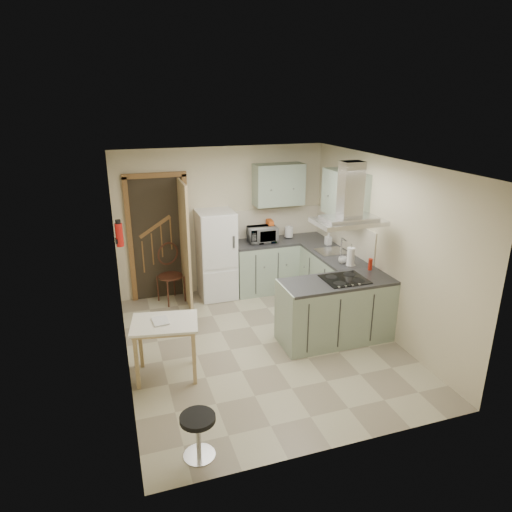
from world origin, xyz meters
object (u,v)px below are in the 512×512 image
object	(u,v)px
peninsula	(336,310)
microwave	(262,234)
drop_leaf_table	(166,349)
stool	(198,436)
bentwood_chair	(170,276)
extractor_hood	(349,222)
fridge	(216,255)

from	to	relation	value
peninsula	microwave	distance (m)	2.09
drop_leaf_table	microwave	size ratio (longest dim) A/B	1.62
drop_leaf_table	stool	bearing A→B (deg)	-76.20
drop_leaf_table	microwave	world-z (taller)	microwave
bentwood_chair	drop_leaf_table	bearing A→B (deg)	-123.40
extractor_hood	drop_leaf_table	xyz separation A→B (m)	(-2.47, -0.15, -1.35)
fridge	drop_leaf_table	bearing A→B (deg)	-118.37
fridge	stool	distance (m)	3.77
bentwood_chair	stool	world-z (taller)	bentwood_chair
drop_leaf_table	microwave	distance (m)	2.96
extractor_hood	bentwood_chair	world-z (taller)	extractor_hood
drop_leaf_table	stool	world-z (taller)	drop_leaf_table
microwave	fridge	bearing A→B (deg)	-179.35
drop_leaf_table	stool	size ratio (longest dim) A/B	1.71
fridge	extractor_hood	world-z (taller)	extractor_hood
peninsula	stool	distance (m)	2.79
peninsula	drop_leaf_table	world-z (taller)	peninsula
extractor_hood	microwave	xyz separation A→B (m)	(-0.51, 1.97, -0.69)
fridge	bentwood_chair	size ratio (longest dim) A/B	1.66
peninsula	extractor_hood	size ratio (longest dim) A/B	1.72
drop_leaf_table	peninsula	bearing A→B (deg)	13.58
drop_leaf_table	bentwood_chair	bearing A→B (deg)	90.42
stool	microwave	xyz separation A→B (m)	(1.87, 3.57, 0.81)
fridge	stool	bearing A→B (deg)	-106.40
extractor_hood	drop_leaf_table	world-z (taller)	extractor_hood
extractor_hood	stool	xyz separation A→B (m)	(-2.38, -1.60, -1.49)
bentwood_chair	fridge	bearing A→B (deg)	-25.69
microwave	drop_leaf_table	bearing A→B (deg)	-131.44
fridge	peninsula	distance (m)	2.35
fridge	drop_leaf_table	xyz separation A→B (m)	(-1.15, -2.13, -0.38)
extractor_hood	peninsula	bearing A→B (deg)	180.00
fridge	extractor_hood	bearing A→B (deg)	-56.21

